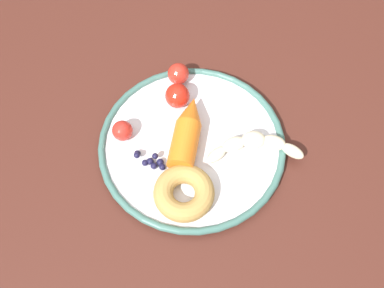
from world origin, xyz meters
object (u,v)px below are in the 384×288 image
object	(u,v)px
banana	(254,145)
tomato_far	(177,96)
carrot_orange	(187,131)
blueberry_pile	(151,161)
plate	(192,145)
tomato_near	(178,74)
dining_table	(169,153)
donut	(184,193)
tomato_mid	(122,131)

from	to	relation	value
banana	tomato_far	world-z (taller)	tomato_far
carrot_orange	tomato_far	xyz separation A→B (m)	(0.04, 0.06, -0.00)
tomato_far	blueberry_pile	bearing A→B (deg)	-158.72
plate	banana	size ratio (longest dim) A/B	2.54
plate	tomato_near	world-z (taller)	tomato_near
blueberry_pile	tomato_far	bearing A→B (deg)	21.28
dining_table	tomato_far	xyz separation A→B (m)	(0.05, 0.02, 0.10)
banana	donut	bearing A→B (deg)	167.70
carrot_orange	tomato_near	xyz separation A→B (m)	(0.08, 0.09, -0.00)
tomato_far	dining_table	bearing A→B (deg)	-156.63
dining_table	tomato_mid	xyz separation A→B (m)	(-0.05, 0.05, 0.10)
tomato_near	dining_table	bearing A→B (deg)	-149.35
donut	banana	bearing A→B (deg)	-12.30
dining_table	carrot_orange	distance (m)	0.11
banana	carrot_orange	size ratio (longest dim) A/B	0.92
plate	tomato_far	size ratio (longest dim) A/B	7.36
plate	donut	distance (m)	0.10
donut	blueberry_pile	bearing A→B (deg)	83.48
tomato_mid	tomato_far	xyz separation A→B (m)	(0.11, -0.02, 0.00)
blueberry_pile	tomato_far	world-z (taller)	tomato_far
tomato_far	tomato_mid	bearing A→B (deg)	167.30
dining_table	tomato_near	bearing A→B (deg)	30.65
plate	blueberry_pile	world-z (taller)	blueberry_pile
blueberry_pile	tomato_near	bearing A→B (deg)	26.40
donut	tomato_mid	world-z (taller)	tomato_mid
dining_table	plate	bearing A→B (deg)	-79.73
banana	blueberry_pile	size ratio (longest dim) A/B	2.12
blueberry_pile	tomato_mid	distance (m)	0.07
banana	donut	world-z (taller)	same
banana	donut	xyz separation A→B (m)	(-0.14, 0.03, 0.00)
tomato_near	tomato_mid	xyz separation A→B (m)	(-0.15, -0.01, -0.00)
plate	dining_table	bearing A→B (deg)	100.27
tomato_mid	tomato_far	bearing A→B (deg)	-12.70
banana	tomato_mid	world-z (taller)	tomato_mid
donut	plate	bearing A→B (deg)	33.26
plate	tomato_far	world-z (taller)	tomato_far
plate	tomato_far	bearing A→B (deg)	57.62
tomato_near	tomato_far	bearing A→B (deg)	-140.26
plate	banana	world-z (taller)	banana
tomato_near	banana	bearing A→B (deg)	-97.16
plate	tomato_near	bearing A→B (deg)	51.24
tomato_near	tomato_far	xyz separation A→B (m)	(-0.04, -0.03, 0.00)
plate	donut	world-z (taller)	donut
banana	tomato_near	world-z (taller)	tomato_near
dining_table	plate	size ratio (longest dim) A/B	4.16
carrot_orange	donut	bearing A→B (deg)	-141.72
banana	plate	bearing A→B (deg)	126.14
banana	tomato_far	bearing A→B (deg)	95.06
tomato_far	plate	bearing A→B (deg)	-122.38
carrot_orange	donut	size ratio (longest dim) A/B	1.41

